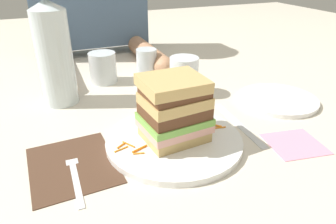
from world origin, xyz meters
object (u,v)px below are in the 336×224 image
at_px(empty_tumbler_0, 103,68).
at_px(napkin_pink, 295,144).
at_px(juice_glass, 184,77).
at_px(side_plate, 278,99).
at_px(napkin_dark, 73,164).
at_px(fork, 74,171).
at_px(empty_tumbler_1, 147,62).
at_px(sandwich, 174,110).
at_px(knife, 239,125).
at_px(main_plate, 174,140).
at_px(water_bottle, 54,52).

xyz_separation_m(empty_tumbler_0, napkin_pink, (0.27, -0.46, -0.04)).
height_order(juice_glass, side_plate, juice_glass).
distance_m(napkin_dark, empty_tumbler_0, 0.39).
distance_m(fork, empty_tumbler_0, 0.41).
bearing_deg(empty_tumbler_1, side_plate, -52.33).
bearing_deg(empty_tumbler_0, sandwich, -81.38).
relative_size(knife, empty_tumbler_1, 2.59).
xyz_separation_m(main_plate, sandwich, (-0.00, -0.00, 0.07)).
bearing_deg(side_plate, empty_tumbler_0, 141.24).
bearing_deg(napkin_dark, sandwich, -0.75).
height_order(napkin_dark, juice_glass, juice_glass).
xyz_separation_m(knife, side_plate, (0.15, 0.06, 0.00)).
relative_size(fork, napkin_pink, 1.68).
height_order(water_bottle, napkin_pink, water_bottle).
bearing_deg(juice_glass, knife, -78.45).
relative_size(main_plate, knife, 1.28).
height_order(sandwich, empty_tumbler_0, sandwich).
xyz_separation_m(water_bottle, side_plate, (0.49, -0.20, -0.12)).
distance_m(juice_glass, empty_tumbler_0, 0.24).
relative_size(sandwich, napkin_pink, 1.27).
bearing_deg(napkin_pink, side_plate, 59.43).
distance_m(sandwich, knife, 0.17).
distance_m(sandwich, napkin_pink, 0.24).
bearing_deg(sandwich, fork, -173.91).
distance_m(knife, empty_tumbler_1, 0.38).
distance_m(juice_glass, side_plate, 0.24).
height_order(main_plate, side_plate, main_plate).
distance_m(knife, side_plate, 0.17).
height_order(sandwich, juice_glass, sandwich).
height_order(napkin_dark, side_plate, side_plate).
distance_m(empty_tumbler_0, napkin_pink, 0.53).
bearing_deg(empty_tumbler_0, napkin_pink, -59.78).
bearing_deg(juice_glass, side_plate, -33.83).
height_order(main_plate, knife, main_plate).
distance_m(juice_glass, napkin_pink, 0.31).
bearing_deg(side_plate, juice_glass, 146.17).
distance_m(main_plate, knife, 0.15).
height_order(water_bottle, side_plate, water_bottle).
bearing_deg(knife, water_bottle, 141.86).
relative_size(juice_glass, empty_tumbler_0, 1.16).
height_order(fork, empty_tumbler_1, empty_tumbler_1).
bearing_deg(empty_tumbler_0, side_plate, -38.76).
height_order(juice_glass, empty_tumbler_0, juice_glass).
bearing_deg(sandwich, side_plate, 13.74).
xyz_separation_m(main_plate, knife, (0.15, 0.01, -0.00)).
bearing_deg(empty_tumbler_1, empty_tumbler_0, -175.72).
relative_size(sandwich, knife, 0.62).
height_order(main_plate, napkin_dark, main_plate).
distance_m(juice_glass, empty_tumbler_1, 0.18).
xyz_separation_m(juice_glass, empty_tumbler_1, (-0.04, 0.17, -0.01)).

